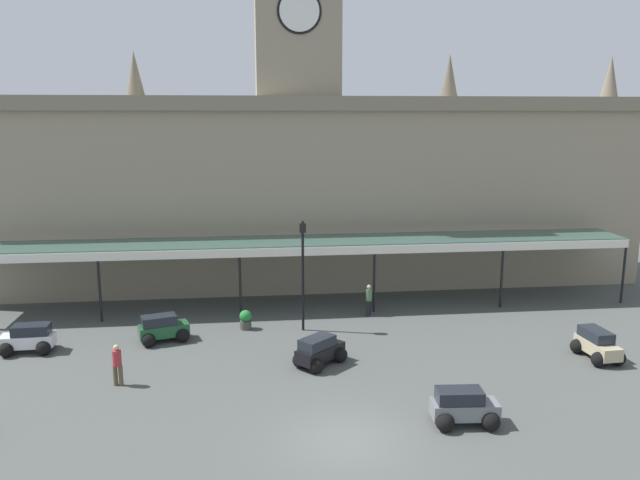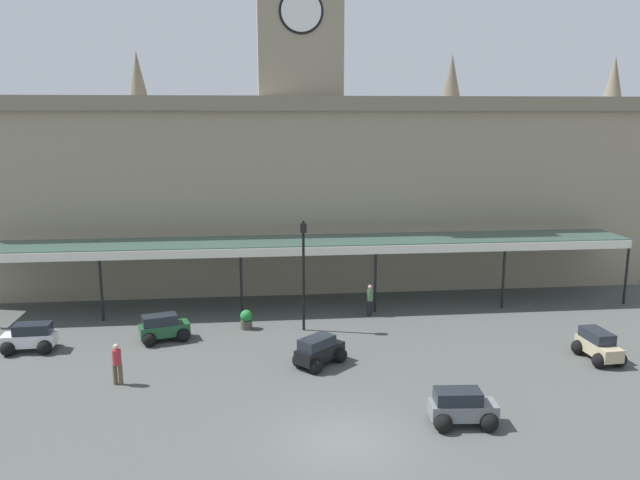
{
  "view_description": "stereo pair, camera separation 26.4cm",
  "coord_description": "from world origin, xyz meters",
  "px_view_note": "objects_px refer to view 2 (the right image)",
  "views": [
    {
      "loc": [
        -2.98,
        -18.26,
        10.4
      ],
      "look_at": [
        0.0,
        7.65,
        5.12
      ],
      "focal_mm": 35.04,
      "sensor_mm": 36.0,
      "label": 1
    },
    {
      "loc": [
        -2.71,
        -18.29,
        10.4
      ],
      "look_at": [
        0.0,
        7.65,
        5.12
      ],
      "focal_mm": 35.04,
      "sensor_mm": 36.0,
      "label": 2
    }
  ],
  "objects_px": {
    "car_beige_estate": "(598,347)",
    "pedestrian_near_entrance": "(370,299)",
    "car_black_estate": "(319,352)",
    "car_grey_estate": "(462,409)",
    "car_white_estate": "(30,339)",
    "planter_near_kerb": "(246,319)",
    "pedestrian_crossing_forecourt": "(117,362)",
    "victorian_lamppost": "(303,264)",
    "car_green_estate": "(164,329)"
  },
  "relations": [
    {
      "from": "pedestrian_crossing_forecourt",
      "to": "pedestrian_near_entrance",
      "type": "relative_size",
      "value": 1.0
    },
    {
      "from": "car_grey_estate",
      "to": "pedestrian_near_entrance",
      "type": "relative_size",
      "value": 1.38
    },
    {
      "from": "car_white_estate",
      "to": "car_grey_estate",
      "type": "distance_m",
      "value": 18.99
    },
    {
      "from": "car_grey_estate",
      "to": "car_green_estate",
      "type": "bearing_deg",
      "value": 140.44
    },
    {
      "from": "car_white_estate",
      "to": "pedestrian_crossing_forecourt",
      "type": "xyz_separation_m",
      "value": [
        4.63,
        -4.01,
        0.34
      ]
    },
    {
      "from": "pedestrian_near_entrance",
      "to": "car_grey_estate",
      "type": "bearing_deg",
      "value": -85.34
    },
    {
      "from": "car_green_estate",
      "to": "pedestrian_near_entrance",
      "type": "xyz_separation_m",
      "value": [
        10.23,
        2.66,
        0.34
      ]
    },
    {
      "from": "victorian_lamppost",
      "to": "planter_near_kerb",
      "type": "relative_size",
      "value": 5.68
    },
    {
      "from": "victorian_lamppost",
      "to": "planter_near_kerb",
      "type": "bearing_deg",
      "value": 170.41
    },
    {
      "from": "car_grey_estate",
      "to": "car_black_estate",
      "type": "xyz_separation_m",
      "value": [
        -4.28,
        5.65,
        0.0
      ]
    },
    {
      "from": "car_grey_estate",
      "to": "car_green_estate",
      "type": "distance_m",
      "value": 14.53
    },
    {
      "from": "car_grey_estate",
      "to": "pedestrian_crossing_forecourt",
      "type": "bearing_deg",
      "value": 159.69
    },
    {
      "from": "car_white_estate",
      "to": "car_green_estate",
      "type": "relative_size",
      "value": 0.94
    },
    {
      "from": "car_grey_estate",
      "to": "car_black_estate",
      "type": "distance_m",
      "value": 7.09
    },
    {
      "from": "planter_near_kerb",
      "to": "car_black_estate",
      "type": "bearing_deg",
      "value": -57.51
    },
    {
      "from": "car_black_estate",
      "to": "victorian_lamppost",
      "type": "bearing_deg",
      "value": 94.0
    },
    {
      "from": "car_black_estate",
      "to": "pedestrian_near_entrance",
      "type": "bearing_deg",
      "value": 62.17
    },
    {
      "from": "car_grey_estate",
      "to": "planter_near_kerb",
      "type": "bearing_deg",
      "value": 125.05
    },
    {
      "from": "car_black_estate",
      "to": "pedestrian_near_entrance",
      "type": "relative_size",
      "value": 1.43
    },
    {
      "from": "car_beige_estate",
      "to": "pedestrian_near_entrance",
      "type": "height_order",
      "value": "pedestrian_near_entrance"
    },
    {
      "from": "pedestrian_crossing_forecourt",
      "to": "car_grey_estate",
      "type": "bearing_deg",
      "value": -20.31
    },
    {
      "from": "car_white_estate",
      "to": "planter_near_kerb",
      "type": "bearing_deg",
      "value": 11.64
    },
    {
      "from": "car_white_estate",
      "to": "pedestrian_near_entrance",
      "type": "relative_size",
      "value": 1.37
    },
    {
      "from": "car_white_estate",
      "to": "car_black_estate",
      "type": "distance_m",
      "value": 13.0
    },
    {
      "from": "car_black_estate",
      "to": "car_green_estate",
      "type": "relative_size",
      "value": 0.99
    },
    {
      "from": "car_black_estate",
      "to": "planter_near_kerb",
      "type": "distance_m",
      "value": 5.79
    },
    {
      "from": "pedestrian_crossing_forecourt",
      "to": "victorian_lamppost",
      "type": "height_order",
      "value": "victorian_lamppost"
    },
    {
      "from": "car_black_estate",
      "to": "pedestrian_crossing_forecourt",
      "type": "relative_size",
      "value": 1.43
    },
    {
      "from": "car_beige_estate",
      "to": "car_black_estate",
      "type": "xyz_separation_m",
      "value": [
        -11.99,
        0.67,
        0.0
      ]
    },
    {
      "from": "car_black_estate",
      "to": "planter_near_kerb",
      "type": "height_order",
      "value": "car_black_estate"
    },
    {
      "from": "pedestrian_near_entrance",
      "to": "planter_near_kerb",
      "type": "bearing_deg",
      "value": -167.8
    },
    {
      "from": "car_grey_estate",
      "to": "pedestrian_near_entrance",
      "type": "bearing_deg",
      "value": 94.66
    },
    {
      "from": "car_grey_estate",
      "to": "car_black_estate",
      "type": "relative_size",
      "value": 0.96
    },
    {
      "from": "car_black_estate",
      "to": "car_green_estate",
      "type": "bearing_deg",
      "value": 152.5
    },
    {
      "from": "car_white_estate",
      "to": "car_beige_estate",
      "type": "xyz_separation_m",
      "value": [
        24.66,
        -3.58,
        0.0
      ]
    },
    {
      "from": "car_grey_estate",
      "to": "victorian_lamppost",
      "type": "xyz_separation_m",
      "value": [
        -4.59,
        10.06,
        2.78
      ]
    },
    {
      "from": "car_white_estate",
      "to": "victorian_lamppost",
      "type": "relative_size",
      "value": 0.42
    },
    {
      "from": "pedestrian_crossing_forecourt",
      "to": "planter_near_kerb",
      "type": "bearing_deg",
      "value": 50.5
    },
    {
      "from": "car_green_estate",
      "to": "pedestrian_near_entrance",
      "type": "relative_size",
      "value": 1.45
    },
    {
      "from": "car_white_estate",
      "to": "pedestrian_crossing_forecourt",
      "type": "distance_m",
      "value": 6.14
    },
    {
      "from": "car_black_estate",
      "to": "pedestrian_near_entrance",
      "type": "distance_m",
      "value": 7.1
    },
    {
      "from": "car_green_estate",
      "to": "car_black_estate",
      "type": "bearing_deg",
      "value": -27.5
    },
    {
      "from": "car_white_estate",
      "to": "pedestrian_near_entrance",
      "type": "xyz_separation_m",
      "value": [
        15.98,
        3.36,
        0.34
      ]
    },
    {
      "from": "planter_near_kerb",
      "to": "pedestrian_near_entrance",
      "type": "bearing_deg",
      "value": 12.2
    },
    {
      "from": "car_black_estate",
      "to": "car_white_estate",
      "type": "bearing_deg",
      "value": 167.06
    },
    {
      "from": "pedestrian_crossing_forecourt",
      "to": "pedestrian_near_entrance",
      "type": "distance_m",
      "value": 13.52
    },
    {
      "from": "car_black_estate",
      "to": "pedestrian_crossing_forecourt",
      "type": "distance_m",
      "value": 8.11
    },
    {
      "from": "car_beige_estate",
      "to": "planter_near_kerb",
      "type": "relative_size",
      "value": 2.4
    },
    {
      "from": "pedestrian_crossing_forecourt",
      "to": "car_beige_estate",
      "type": "bearing_deg",
      "value": 1.22
    },
    {
      "from": "car_black_estate",
      "to": "victorian_lamppost",
      "type": "distance_m",
      "value": 5.22
    }
  ]
}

